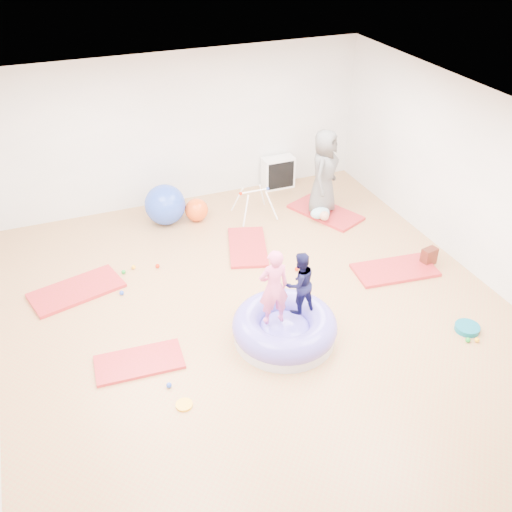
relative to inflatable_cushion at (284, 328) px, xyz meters
name	(u,v)px	position (x,y,z in m)	size (l,w,h in m)	color
room	(265,235)	(-0.11, 0.45, 1.23)	(7.01, 8.01, 2.81)	#B9784E
gym_mat_front_left	(139,362)	(-1.93, 0.24, -0.15)	(1.11, 0.55, 0.05)	#C61B42
gym_mat_mid_left	(77,290)	(-2.49, 2.10, -0.15)	(1.33, 0.67, 0.06)	#C61B42
gym_mat_center_back	(248,247)	(0.35, 2.30, -0.15)	(1.23, 0.61, 0.05)	#C61B42
gym_mat_right	(395,270)	(2.27, 0.79, -0.15)	(1.29, 0.64, 0.05)	#C61B42
gym_mat_rear_right	(325,212)	(2.12, 2.89, -0.14)	(1.34, 0.67, 0.06)	#C61B42
inflatable_cushion	(284,328)	(0.00, 0.00, 0.00)	(1.41, 1.41, 0.44)	silver
child_pink	(274,284)	(-0.17, -0.01, 0.78)	(0.40, 0.26, 1.09)	pink
child_navy	(300,280)	(0.23, 0.07, 0.68)	(0.43, 0.34, 0.89)	#0E0F33
adult_caregiver	(324,172)	(2.05, 2.92, 0.67)	(0.77, 0.50, 1.57)	#575757
infant	(321,213)	(1.90, 2.66, -0.01)	(0.37, 0.37, 0.22)	#96C8D9
ball_pit_balls	(239,302)	(-0.31, 0.92, -0.14)	(4.31, 3.49, 0.07)	blue
exercise_ball_blue	(165,205)	(-0.71, 3.66, 0.19)	(0.73, 0.73, 0.73)	blue
exercise_ball_orange	(197,210)	(-0.17, 3.54, 0.04)	(0.42, 0.42, 0.42)	#F8541A
infant_play_gym	(254,199)	(0.85, 3.28, 0.19)	(0.70, 0.66, 0.54)	white
cube_shelf	(278,173)	(1.75, 4.24, 0.14)	(0.63, 0.31, 0.63)	white
balance_disc	(467,328)	(2.41, -0.78, -0.14)	(0.34, 0.34, 0.08)	#0B627D
backpack	(429,256)	(2.89, 0.79, -0.03)	(0.25, 0.15, 0.28)	#96341E
yellow_toy	(184,405)	(-1.59, -0.66, -0.16)	(0.20, 0.20, 0.03)	#FFAD18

